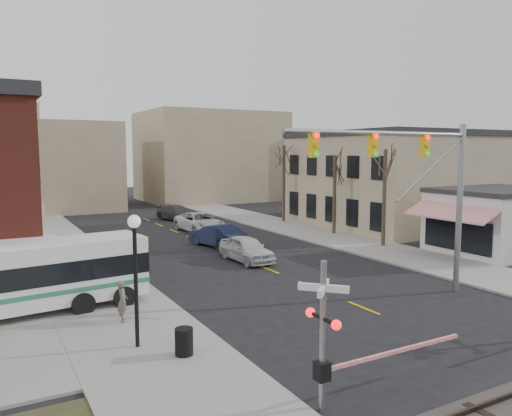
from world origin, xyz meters
The scene contains 18 objects.
ground centered at (0.00, 0.00, 0.00)m, with size 160.00×160.00×0.00m, color black.
sidewalk_west centered at (-9.50, 20.00, 0.06)m, with size 5.00×60.00×0.12m, color gray.
sidewalk_east centered at (9.50, 20.00, 0.06)m, with size 5.00×60.00×0.12m, color gray.
tan_building centered at (22.00, 20.00, 4.26)m, with size 20.30×15.30×8.50m.
awning_shop centered at (15.97, 7.00, 2.16)m, with size 9.74×6.20×4.30m.
tree_east_a centered at (10.50, 12.00, 3.50)m, with size 0.28×0.28×6.75m.
tree_east_b centered at (10.80, 18.00, 3.27)m, with size 0.28×0.28×6.30m.
tree_east_c centered at (11.00, 26.00, 3.72)m, with size 0.28×0.28×7.20m.
traffic_signal_mast centered at (2.90, 1.85, 5.74)m, with size 10.03×0.30×8.00m.
rr_crossing_west centered at (-6.30, -4.08, 1.97)m, with size 5.60×1.36×4.00m.
street_lamp centered at (-9.80, 2.26, 3.34)m, with size 0.44×0.44×4.53m.
trash_bin centered at (-8.66, 0.82, 0.57)m, with size 0.60×0.60×0.89m, color black.
car_a centered at (-0.09, 12.66, 0.78)m, with size 1.84×4.57×1.56m, color silver.
car_b centered at (0.29, 17.86, 0.80)m, with size 1.69×4.85×1.60m, color #161D39.
car_c centered at (1.82, 24.62, 0.80)m, with size 2.65×5.75×1.60m, color silver.
car_d centered at (2.56, 32.17, 0.74)m, with size 2.06×5.08×1.47m, color #434449.
pedestrian_near centered at (-9.60, 5.02, 0.94)m, with size 0.60×0.39×1.64m, color #61584D.
pedestrian_far centered at (-10.81, 7.57, 0.97)m, with size 0.83×0.64×1.70m, color #343E5B.
Camera 1 is at (-14.20, -14.03, 6.75)m, focal length 35.00 mm.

